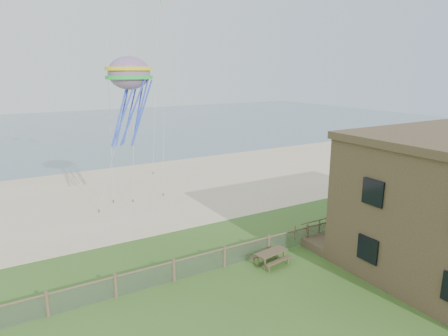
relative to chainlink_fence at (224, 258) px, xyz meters
The scene contains 7 objects.
ground 6.03m from the chainlink_fence, 90.00° to the right, with size 160.00×160.00×0.00m, color #34571D.
sand_beach 16.01m from the chainlink_fence, 90.00° to the left, with size 72.00×20.00×0.02m, color #C9B291.
ocean 60.00m from the chainlink_fence, 90.00° to the left, with size 160.00×68.00×0.02m, color slate.
chainlink_fence is the anchor object (origin of this frame).
motel_deck 13.04m from the chainlink_fence, ahead, with size 15.00×2.00×0.50m, color brown.
picnic_table 2.65m from the chainlink_fence, 22.24° to the right, with size 1.93×1.46×0.81m, color brown, non-canonical shape.
octopus_kite 12.53m from the chainlink_fence, 101.00° to the left, with size 3.18×2.24×6.55m, color #E54424, non-canonical shape.
Camera 1 is at (-10.20, -11.27, 10.60)m, focal length 32.00 mm.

